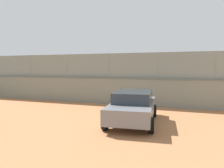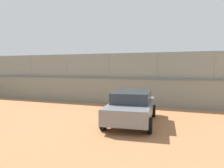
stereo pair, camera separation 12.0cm
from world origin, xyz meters
The scene contains 8 objects.
ground_plane centered at (0.00, 0.00, 0.00)m, with size 260.00×260.00×0.00m, color #B27247.
perimeter_wall centered at (-1.64, 12.52, 0.92)m, with size 30.53×1.41×1.83m.
fence_panel_on_wall centered at (-1.64, 12.52, 2.67)m, with size 29.97×1.02×1.68m.
player_baseline_waiting centered at (0.85, 3.92, 1.02)m, with size 0.77×1.19×1.72m.
player_crossing_court centered at (-5.31, 6.60, 0.98)m, with size 0.73×1.15×1.65m.
sports_ball centered at (0.29, 5.32, 0.90)m, with size 0.18×0.18×0.18m, color white.
spare_ball_by_wall centered at (1.14, 11.03, 0.04)m, with size 0.08×0.08×0.08m, color white.
parked_car_grey centered at (-5.93, 17.04, 0.76)m, with size 2.28×4.28×1.44m.
Camera 2 is at (-8.04, 26.51, 2.55)m, focal length 33.98 mm.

